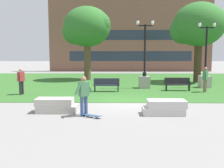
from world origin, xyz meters
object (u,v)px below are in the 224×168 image
Objects in this scene: park_bench_near_left at (106,84)px; skateboard at (91,115)px; concrete_block_center at (56,105)px; park_bench_near_right at (177,83)px; person_bystander_near_lawn at (21,80)px; concrete_block_left at (165,107)px; lamp_post_left at (144,74)px; person_skateboarder at (84,94)px; person_bystander_far_lawn at (205,78)px; lamp_post_right at (205,74)px.

skateboard is at bearing -93.10° from park_bench_near_left.
concrete_block_center is 1.02× the size of park_bench_near_left.
concrete_block_center is 1.95m from skateboard.
park_bench_near_right reaches higher than concrete_block_center.
person_bystander_near_lawn reaches higher than park_bench_near_right.
park_bench_near_left is 1.06× the size of person_bystander_near_lawn.
concrete_block_left is 7.57m from park_bench_near_right.
person_bystander_near_lawn reaches higher than skateboard.
lamp_post_left is at bearing 58.87° from concrete_block_center.
person_skateboarder reaches higher than park_bench_near_left.
park_bench_near_left is at bearing 84.15° from person_skateboarder.
person_bystander_near_lawn is (-5.42, -1.43, 0.44)m from park_bench_near_left.
person_skateboarder is at bearing -27.75° from concrete_block_center.
skateboard is at bearing -135.29° from person_bystander_far_lawn.
person_bystander_near_lawn reaches higher than person_skateboarder.
concrete_block_left is 1.03× the size of park_bench_near_left.
person_skateboarder is at bearing -131.87° from lamp_post_right.
person_skateboarder is at bearing -137.61° from person_bystander_far_lawn.
lamp_post_right reaches higher than park_bench_near_left.
park_bench_near_right is 0.35× the size of lamp_post_left.
lamp_post_left is (2.82, 1.80, 0.53)m from park_bench_near_left.
park_bench_near_left is (0.39, 7.28, 0.45)m from skateboard.
person_skateboarder is 0.34× the size of lamp_post_right.
concrete_block_left is 7.25m from park_bench_near_left.
concrete_block_center is 1.67m from person_skateboarder.
concrete_block_center is 1.02× the size of park_bench_near_right.
park_bench_near_left is 0.36× the size of lamp_post_right.
park_bench_near_right is at bearing -29.76° from lamp_post_left.
concrete_block_left is at bearing -67.42° from park_bench_near_left.
lamp_post_right is (4.73, 8.86, 0.74)m from concrete_block_left.
lamp_post_right is (2.48, 1.63, 0.50)m from park_bench_near_right.
lamp_post_left is (4.90, 8.11, 0.76)m from concrete_block_center.
skateboard is (1.68, -0.97, -0.22)m from concrete_block_center.
person_bystander_far_lawn is at bearing -1.90° from park_bench_near_left.
concrete_block_center is 12.82m from lamp_post_right.
lamp_post_right is (7.52, 2.16, 0.50)m from park_bench_near_left.
concrete_block_center reaches higher than skateboard.
lamp_post_left reaches higher than person_bystander_far_lawn.
concrete_block_center is 1.89× the size of skateboard.
concrete_block_center is 6.65m from park_bench_near_left.
skateboard is 7.30m from park_bench_near_left.
concrete_block_left is 0.36× the size of lamp_post_left.
person_skateboarder is 10.09m from person_bystander_far_lawn.
park_bench_near_right is at bearing 52.72° from person_skateboarder.
person_bystander_far_lawn is (12.15, 1.21, -0.00)m from person_bystander_near_lawn.
lamp_post_left is at bearing 89.76° from concrete_block_left.
lamp_post_right is at bearing 50.04° from skateboard.
concrete_block_left is 7.61m from person_bystander_far_lawn.
lamp_post_right reaches higher than concrete_block_left.
park_bench_near_left is (-2.78, 6.69, 0.23)m from concrete_block_left.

